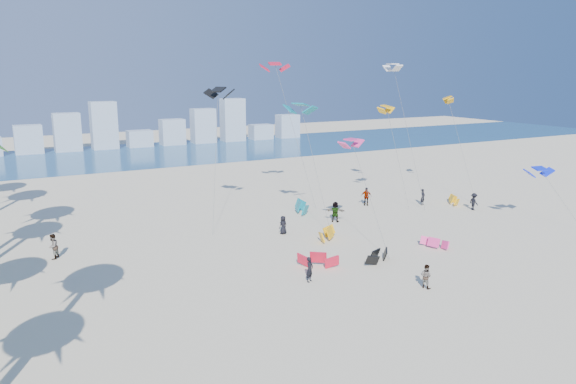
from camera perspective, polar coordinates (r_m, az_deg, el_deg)
name	(u,v)px	position (r m, az deg, el deg)	size (l,w,h in m)	color
ground	(386,344)	(29.34, 10.12, -15.19)	(220.00, 220.00, 0.00)	beige
ocean	(108,157)	(94.58, -18.08, 3.50)	(220.00, 220.00, 0.00)	navy
kitesurfer_near	(310,269)	(36.38, 2.26, -8.00)	(0.61, 0.40, 1.68)	black
kitesurfer_mid	(426,276)	(36.45, 14.07, -8.44)	(0.76, 0.59, 1.56)	gray
kitesurfers_far	(327,213)	(50.47, 4.03, -2.14)	(39.40, 7.80, 1.91)	black
grounded_kites	(352,228)	(47.43, 6.62, -3.68)	(24.68, 18.03, 1.09)	red
flying_kites	(359,102)	(52.14, 7.34, 9.25)	(30.21, 22.55, 14.88)	#F6368A
distant_skyline	(89,132)	(103.82, -19.87, 5.82)	(85.00, 3.00, 8.40)	#9EADBF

